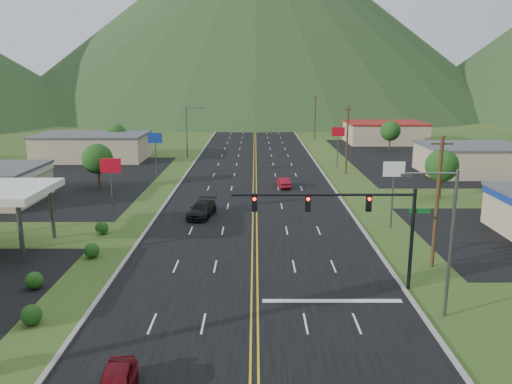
{
  "coord_description": "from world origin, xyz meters",
  "views": [
    {
      "loc": [
        0.04,
        -17.66,
        14.17
      ],
      "look_at": [
        0.12,
        23.79,
        4.5
      ],
      "focal_mm": 35.0,
      "sensor_mm": 36.0,
      "label": 1
    }
  ],
  "objects_px": {
    "streetlight_east": "(446,234)",
    "car_dark_mid": "(202,210)",
    "streetlight_west": "(188,128)",
    "car_red_far": "(284,183)",
    "traffic_signal": "(353,213)"
  },
  "relations": [
    {
      "from": "streetlight_east",
      "to": "car_dark_mid",
      "type": "relative_size",
      "value": 1.71
    },
    {
      "from": "traffic_signal",
      "to": "streetlight_east",
      "type": "xyz_separation_m",
      "value": [
        4.7,
        -4.0,
        -0.15
      ]
    },
    {
      "from": "traffic_signal",
      "to": "car_red_far",
      "type": "relative_size",
      "value": 3.29
    },
    {
      "from": "traffic_signal",
      "to": "car_red_far",
      "type": "distance_m",
      "value": 32.1
    },
    {
      "from": "streetlight_east",
      "to": "car_dark_mid",
      "type": "bearing_deg",
      "value": 127.28
    },
    {
      "from": "car_dark_mid",
      "to": "car_red_far",
      "type": "height_order",
      "value": "car_dark_mid"
    },
    {
      "from": "car_dark_mid",
      "to": "car_red_far",
      "type": "relative_size",
      "value": 1.32
    },
    {
      "from": "car_dark_mid",
      "to": "streetlight_west",
      "type": "bearing_deg",
      "value": 109.27
    },
    {
      "from": "car_dark_mid",
      "to": "car_red_far",
      "type": "xyz_separation_m",
      "value": [
        9.18,
        13.81,
        -0.11
      ]
    },
    {
      "from": "streetlight_east",
      "to": "car_red_far",
      "type": "xyz_separation_m",
      "value": [
        -7.43,
        35.64,
        -4.53
      ]
    },
    {
      "from": "car_red_far",
      "to": "car_dark_mid",
      "type": "bearing_deg",
      "value": 49.86
    },
    {
      "from": "traffic_signal",
      "to": "car_red_far",
      "type": "xyz_separation_m",
      "value": [
        -2.74,
        31.64,
        -4.67
      ]
    },
    {
      "from": "traffic_signal",
      "to": "streetlight_east",
      "type": "bearing_deg",
      "value": -40.39
    },
    {
      "from": "streetlight_west",
      "to": "car_red_far",
      "type": "distance_m",
      "value": 29.19
    },
    {
      "from": "streetlight_east",
      "to": "streetlight_west",
      "type": "relative_size",
      "value": 1.0
    }
  ]
}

